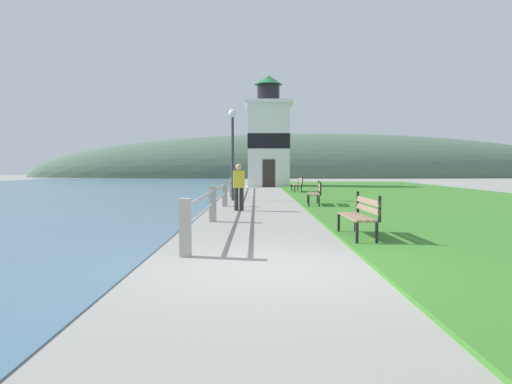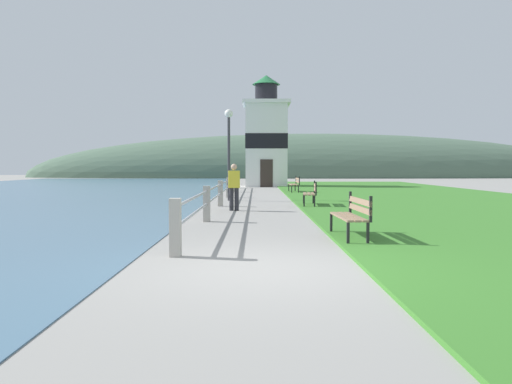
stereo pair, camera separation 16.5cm
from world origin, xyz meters
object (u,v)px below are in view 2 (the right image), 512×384
at_px(lighthouse, 268,139).
at_px(lamp_post, 230,138).
at_px(park_bench_near, 354,213).
at_px(park_bench_far, 296,183).
at_px(person_strolling, 235,185).
at_px(park_bench_midway, 313,192).

xyz_separation_m(lighthouse, lamp_post, (-1.94, -15.66, -0.83)).
bearing_deg(park_bench_near, park_bench_far, -92.69).
relative_size(lighthouse, person_strolling, 5.23).
relative_size(park_bench_far, lamp_post, 0.46).
height_order(park_bench_near, lamp_post, lamp_post).
distance_m(park_bench_near, lamp_post, 12.23).
relative_size(park_bench_midway, lighthouse, 0.20).
relative_size(park_bench_near, park_bench_midway, 1.06).
height_order(park_bench_near, park_bench_midway, same).
relative_size(park_bench_far, lighthouse, 0.22).
height_order(park_bench_far, lamp_post, lamp_post).
distance_m(park_bench_far, lamp_post, 7.66).
distance_m(lighthouse, person_strolling, 20.83).
bearing_deg(park_bench_midway, park_bench_far, -86.17).
height_order(lighthouse, lamp_post, lighthouse).
bearing_deg(park_bench_near, lamp_post, -76.77).
height_order(park_bench_midway, lighthouse, lighthouse).
height_order(park_bench_near, person_strolling, person_strolling).
bearing_deg(person_strolling, lamp_post, 0.28).
bearing_deg(park_bench_midway, lighthouse, -81.30).
distance_m(lighthouse, lamp_post, 15.80).
relative_size(park_bench_midway, park_bench_far, 0.92).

